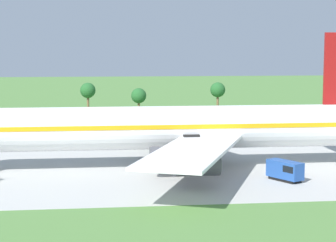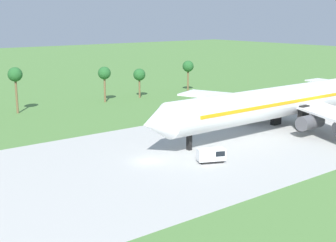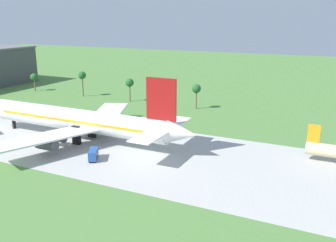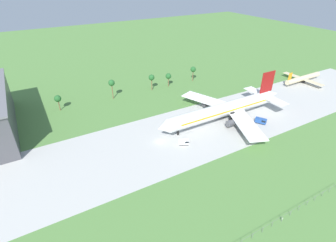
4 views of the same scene
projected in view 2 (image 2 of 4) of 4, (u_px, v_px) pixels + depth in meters
name	position (u px, v px, depth m)	size (l,w,h in m)	color
ground_plane	(148.00, 161.00, 78.77)	(600.00, 600.00, 0.00)	#517F3D
taxiway_strip	(148.00, 161.00, 78.77)	(320.00, 44.00, 0.02)	#B2B2AD
jet_airliner	(287.00, 101.00, 100.63)	(74.66, 57.97, 20.54)	white
catering_van	(212.00, 155.00, 78.01)	(5.04, 3.73, 2.36)	black
palm_tree_row	(80.00, 77.00, 126.76)	(89.57, 3.60, 11.62)	brown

